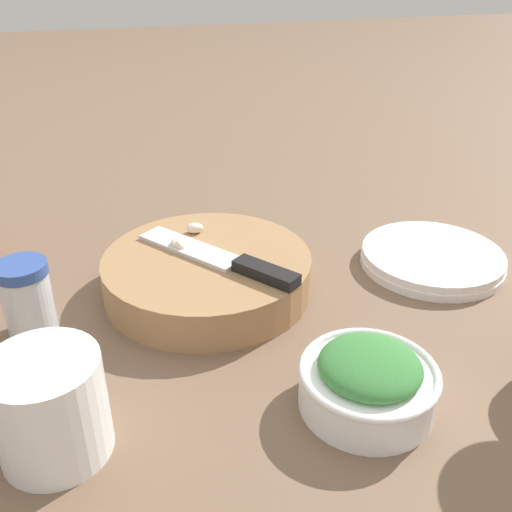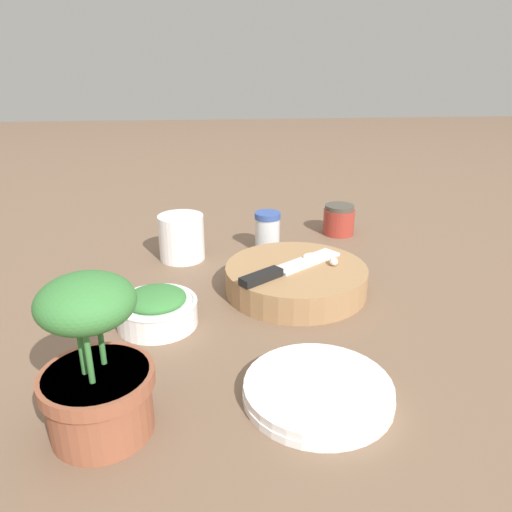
% 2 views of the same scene
% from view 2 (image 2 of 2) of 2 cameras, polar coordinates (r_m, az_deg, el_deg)
% --- Properties ---
extents(ground_plane, '(5.00, 5.00, 0.00)m').
position_cam_2_polar(ground_plane, '(0.81, 0.14, -5.82)').
color(ground_plane, brown).
extents(cutting_board, '(0.24, 0.24, 0.05)m').
position_cam_2_polar(cutting_board, '(0.85, 4.58, -2.64)').
color(cutting_board, '#9E754C').
rests_on(cutting_board, ground_plane).
extents(chef_knife, '(0.15, 0.19, 0.01)m').
position_cam_2_polar(chef_knife, '(0.83, 3.39, -1.41)').
color(chef_knife, black).
rests_on(chef_knife, cutting_board).
extents(garlic_cloves, '(0.05, 0.06, 0.01)m').
position_cam_2_polar(garlic_cloves, '(0.87, 7.15, -0.26)').
color(garlic_cloves, '#EDE6CE').
rests_on(garlic_cloves, cutting_board).
extents(herb_bowl, '(0.12, 0.12, 0.06)m').
position_cam_2_polar(herb_bowl, '(0.76, -11.28, -5.89)').
color(herb_bowl, white).
rests_on(herb_bowl, ground_plane).
extents(spice_jar, '(0.05, 0.05, 0.08)m').
position_cam_2_polar(spice_jar, '(1.02, 1.32, 2.79)').
color(spice_jar, silver).
rests_on(spice_jar, ground_plane).
extents(coffee_mug, '(0.12, 0.09, 0.09)m').
position_cam_2_polar(coffee_mug, '(0.99, -8.48, 2.18)').
color(coffee_mug, white).
rests_on(coffee_mug, ground_plane).
extents(plate_stack, '(0.18, 0.18, 0.02)m').
position_cam_2_polar(plate_stack, '(0.61, 7.09, -15.03)').
color(plate_stack, white).
rests_on(plate_stack, ground_plane).
extents(honey_jar, '(0.07, 0.07, 0.07)m').
position_cam_2_polar(honey_jar, '(1.14, 9.45, 4.11)').
color(honey_jar, '#9E3328').
rests_on(honey_jar, ground_plane).
extents(potted_herb, '(0.12, 0.12, 0.18)m').
position_cam_2_polar(potted_herb, '(0.55, -17.89, -12.12)').
color(potted_herb, '#935138').
rests_on(potted_herb, ground_plane).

